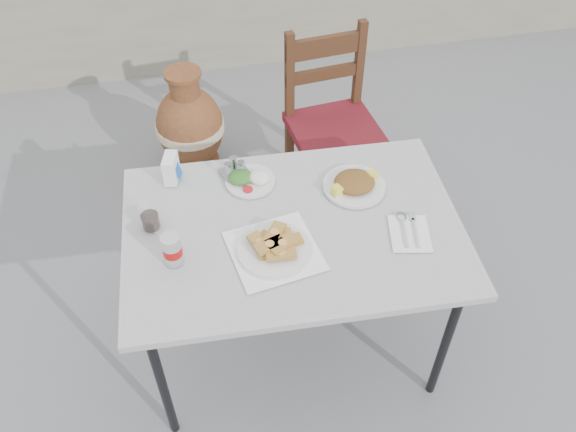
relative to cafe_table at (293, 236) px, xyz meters
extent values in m
plane|color=slate|center=(-0.07, 0.00, -0.73)|extent=(80.00, 80.00, 0.00)
cylinder|color=black|center=(-0.58, -0.33, -0.36)|extent=(0.04, 0.04, 0.74)
cylinder|color=black|center=(0.54, -0.38, -0.36)|extent=(0.04, 0.04, 0.74)
cylinder|color=black|center=(-0.54, 0.38, -0.36)|extent=(0.04, 0.04, 0.74)
cylinder|color=black|center=(0.58, 0.33, -0.36)|extent=(0.04, 0.04, 0.74)
cube|color=white|center=(0.00, 0.00, 0.03)|extent=(1.33, 0.93, 0.03)
cube|color=white|center=(0.00, 0.00, 0.05)|extent=(1.28, 0.89, 0.01)
cube|color=white|center=(-0.09, -0.11, 0.06)|extent=(0.36, 0.36, 0.00)
cylinder|color=silver|center=(-0.09, -0.11, 0.06)|extent=(0.27, 0.27, 0.01)
cylinder|color=silver|center=(-0.09, -0.11, 0.06)|extent=(0.28, 0.28, 0.01)
cylinder|color=silver|center=(-0.12, 0.28, 0.06)|extent=(0.20, 0.20, 0.01)
ellipsoid|color=white|center=(-0.08, 0.27, 0.08)|extent=(0.08, 0.08, 0.05)
ellipsoid|color=#305F1B|center=(-0.16, 0.28, 0.08)|extent=(0.10, 0.09, 0.04)
cylinder|color=red|center=(-0.14, 0.22, 0.07)|extent=(0.04, 0.04, 0.01)
cylinder|color=silver|center=(0.29, 0.16, 0.06)|extent=(0.25, 0.25, 0.01)
ellipsoid|color=#2C6B1A|center=(0.29, 0.16, 0.09)|extent=(0.17, 0.15, 0.05)
cylinder|color=yellow|center=(0.21, 0.12, 0.09)|extent=(0.06, 0.05, 0.05)
cylinder|color=yellow|center=(0.37, 0.18, 0.09)|extent=(0.06, 0.05, 0.05)
cylinder|color=silver|center=(-0.45, -0.08, 0.12)|extent=(0.07, 0.07, 0.13)
cylinder|color=red|center=(-0.45, -0.08, 0.11)|extent=(0.07, 0.07, 0.04)
cylinder|color=#ACACB3|center=(-0.45, -0.08, 0.18)|extent=(0.06, 0.06, 0.00)
cylinder|color=white|center=(-0.53, 0.11, 0.11)|extent=(0.07, 0.07, 0.10)
cylinder|color=black|center=(-0.53, 0.11, 0.09)|extent=(0.07, 0.07, 0.06)
cube|color=white|center=(-0.43, 0.36, 0.11)|extent=(0.07, 0.11, 0.12)
cube|color=blue|center=(-0.40, 0.35, 0.10)|extent=(0.03, 0.05, 0.07)
cube|color=#ACACB3|center=(-0.17, 0.34, 0.06)|extent=(0.13, 0.12, 0.01)
cylinder|color=white|center=(-0.20, 0.32, 0.10)|extent=(0.03, 0.03, 0.07)
cylinder|color=white|center=(-0.15, 0.32, 0.10)|extent=(0.03, 0.03, 0.07)
cylinder|color=#ACACB3|center=(-0.17, 0.36, 0.10)|extent=(0.03, 0.03, 0.05)
cube|color=white|center=(0.42, -0.13, 0.06)|extent=(0.18, 0.22, 0.00)
cube|color=#ACACB3|center=(0.40, -0.13, 0.06)|extent=(0.04, 0.15, 0.00)
ellipsoid|color=#ACACB3|center=(0.42, -0.04, 0.06)|extent=(0.04, 0.05, 0.01)
cube|color=#ACACB3|center=(0.44, -0.13, 0.06)|extent=(0.04, 0.15, 0.00)
cube|color=#ACACB3|center=(0.46, -0.05, 0.06)|extent=(0.03, 0.05, 0.00)
cube|color=#3B2510|center=(0.25, 0.66, -0.49)|extent=(0.05, 0.05, 0.47)
cube|color=#3B2510|center=(0.62, 0.70, -0.49)|extent=(0.05, 0.05, 0.47)
cube|color=#3B2510|center=(0.21, 1.03, -0.49)|extent=(0.05, 0.05, 0.47)
cube|color=#3B2510|center=(0.58, 1.07, -0.49)|extent=(0.05, 0.05, 0.47)
cube|color=maroon|center=(0.42, 0.86, -0.23)|extent=(0.49, 0.49, 0.05)
cube|color=#3B2510|center=(0.21, 1.03, 0.01)|extent=(0.05, 0.05, 0.53)
cube|color=#3B2510|center=(0.58, 1.07, 0.01)|extent=(0.05, 0.05, 0.53)
cube|color=#3B2510|center=(0.40, 1.05, 0.17)|extent=(0.42, 0.07, 0.11)
cube|color=#3B2510|center=(0.40, 1.05, 0.01)|extent=(0.42, 0.07, 0.06)
cylinder|color=brown|center=(-0.32, 1.31, -0.69)|extent=(0.29, 0.29, 0.07)
ellipsoid|color=brown|center=(-0.32, 1.31, -0.41)|extent=(0.39, 0.39, 0.48)
cylinder|color=beige|center=(-0.32, 1.31, -0.41)|extent=(0.39, 0.39, 0.06)
cylinder|color=brown|center=(-0.32, 1.31, -0.14)|extent=(0.17, 0.17, 0.15)
cylinder|color=brown|center=(-0.32, 1.31, -0.06)|extent=(0.20, 0.20, 0.02)
camera|label=1|loc=(-0.35, -1.54, 1.75)|focal=38.00mm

